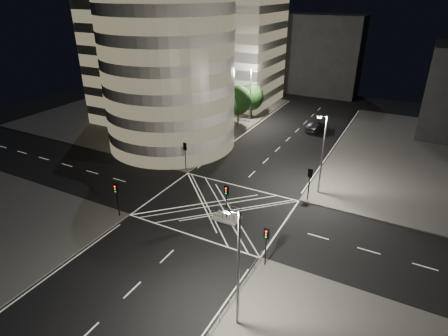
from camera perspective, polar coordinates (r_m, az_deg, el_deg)
The scene contains 24 objects.
ground at distance 44.11m, azimuth -1.05°, elevation -6.08°, with size 120.00×120.00×0.00m, color black.
sidewalk_far_left at distance 79.63m, azimuth -10.05°, elevation 8.42°, with size 42.00×42.00×0.15m, color #54524F.
central_island at distance 42.16m, azimuth 0.35°, elevation -7.62°, with size 3.00×2.00×0.15m, color slate.
office_tower_curved at distance 65.45m, azimuth -9.45°, elevation 16.09°, with size 30.00×29.00×27.20m.
office_block_rear at distance 85.75m, azimuth -0.37°, elevation 17.62°, with size 24.00×16.00×22.00m, color #999591.
building_far_end at distance 94.50m, azimuth 14.60°, elevation 16.28°, with size 18.00×8.00×18.00m, color black.
tree_a at distance 54.10m, azimuth -6.24°, elevation 5.12°, with size 4.34×4.34×6.70m.
tree_b at distance 58.76m, azimuth -2.99°, elevation 7.24°, with size 4.75×4.75×7.24m.
tree_c at distance 63.55m, azimuth -0.21°, elevation 9.30°, with size 4.59×4.59×7.77m.
tree_d at distance 68.78m, azimuth 2.19°, elevation 10.29°, with size 4.64×4.64×7.49m.
tree_e at distance 74.25m, azimuth 4.25°, elevation 10.75°, with size 4.60×4.60×6.65m.
traffic_signal_fl at distance 52.05m, azimuth -5.95°, elevation 2.59°, with size 0.55×0.22×4.00m.
traffic_signal_nl at distance 42.66m, azimuth -16.05°, elevation -3.85°, with size 0.55×0.22×4.00m.
traffic_signal_fr at distance 45.45m, azimuth 12.92°, elevation -1.56°, with size 0.55×0.22×4.00m.
traffic_signal_nr at distance 34.29m, azimuth 6.44°, elevation -10.84°, with size 0.55×0.22×4.00m.
traffic_signal_island at distance 40.67m, azimuth 0.36°, elevation -4.28°, with size 0.55×0.22×4.00m.
street_lamp_left_near at distance 55.52m, azimuth -3.65°, elevation 7.08°, with size 1.25×0.25×10.00m.
street_lamp_left_far at distance 70.83m, azimuth 4.07°, elevation 11.19°, with size 1.25×0.25×10.00m.
street_lamp_right_far at distance 46.18m, azimuth 14.75°, elevation 2.29°, with size 1.25×0.25×10.00m.
street_lamp_right_near at distance 27.25m, azimuth 2.09°, elevation -14.83°, with size 1.25×0.25×10.00m.
railing_near_right at distance 32.12m, azimuth 1.56°, elevation -18.88°, with size 0.06×11.70×1.10m, color slate.
railing_island_south at distance 41.15m, azimuth -0.23°, elevation -7.50°, with size 2.80×0.06×1.10m, color slate.
railing_island_north at distance 42.50m, azimuth 0.92°, elevation -6.33°, with size 2.80×0.06×1.10m, color slate.
sedan at distance 69.37m, azimuth 13.89°, elevation 6.13°, with size 1.81×5.19×1.71m, color black.
Camera 1 is at (18.29, -32.72, 23.26)m, focal length 30.00 mm.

